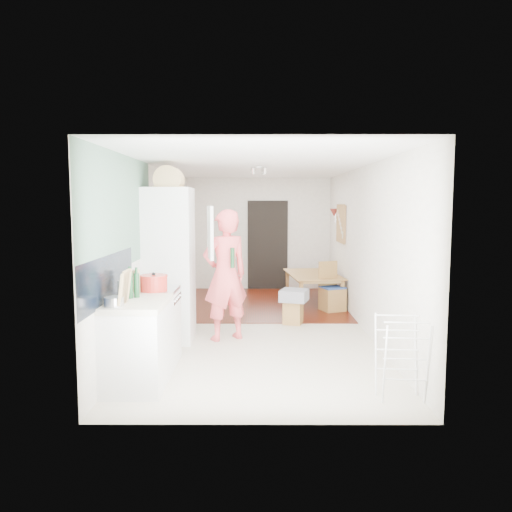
{
  "coord_description": "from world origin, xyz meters",
  "views": [
    {
      "loc": [
        -0.03,
        -7.7,
        1.93
      ],
      "look_at": [
        -0.05,
        0.2,
        1.1
      ],
      "focal_mm": 35.0,
      "sensor_mm": 36.0,
      "label": 1
    }
  ],
  "objects_px": {
    "drying_rack": "(401,358)",
    "person": "(225,263)",
    "stool": "(293,312)",
    "dining_table": "(315,291)",
    "dining_chair": "(332,287)"
  },
  "relations": [
    {
      "from": "dining_chair",
      "to": "person",
      "type": "bearing_deg",
      "value": -154.38
    },
    {
      "from": "dining_table",
      "to": "stool",
      "type": "height_order",
      "value": "dining_table"
    },
    {
      "from": "stool",
      "to": "drying_rack",
      "type": "bearing_deg",
      "value": -75.02
    },
    {
      "from": "person",
      "to": "dining_table",
      "type": "height_order",
      "value": "person"
    },
    {
      "from": "dining_table",
      "to": "dining_chair",
      "type": "relative_size",
      "value": 1.58
    },
    {
      "from": "person",
      "to": "drying_rack",
      "type": "height_order",
      "value": "person"
    },
    {
      "from": "person",
      "to": "dining_table",
      "type": "bearing_deg",
      "value": -150.07
    },
    {
      "from": "dining_table",
      "to": "drying_rack",
      "type": "bearing_deg",
      "value": 177.58
    },
    {
      "from": "person",
      "to": "dining_table",
      "type": "xyz_separation_m",
      "value": [
        1.56,
        2.61,
        -0.85
      ]
    },
    {
      "from": "person",
      "to": "drying_rack",
      "type": "xyz_separation_m",
      "value": [
        1.86,
        -2.19,
        -0.68
      ]
    },
    {
      "from": "drying_rack",
      "to": "person",
      "type": "bearing_deg",
      "value": 135.53
    },
    {
      "from": "drying_rack",
      "to": "dining_table",
      "type": "bearing_deg",
      "value": 98.72
    },
    {
      "from": "drying_rack",
      "to": "stool",
      "type": "bearing_deg",
      "value": 110.14
    },
    {
      "from": "person",
      "to": "drying_rack",
      "type": "bearing_deg",
      "value": 101.27
    },
    {
      "from": "dining_table",
      "to": "dining_chair",
      "type": "bearing_deg",
      "value": -167.7
    }
  ]
}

